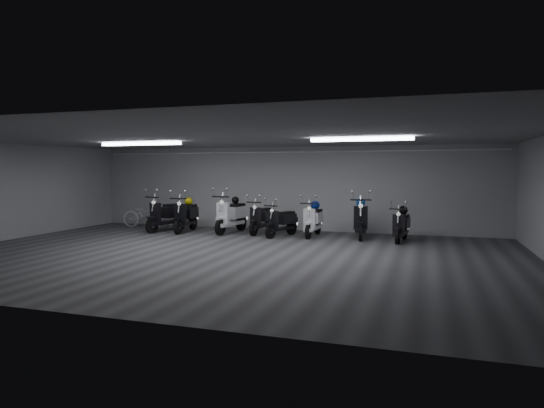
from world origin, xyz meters
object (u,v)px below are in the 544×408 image
(scooter_0, at_px, (166,210))
(scooter_7, at_px, (361,214))
(scooter_1, at_px, (186,211))
(bicycle, at_px, (146,212))
(scooter_2, at_px, (231,210))
(helmet_1, at_px, (189,201))
(scooter_8, at_px, (401,221))
(helmet_0, at_px, (361,203))
(scooter_3, at_px, (262,214))
(helmet_4, at_px, (315,205))
(helmet_3, at_px, (235,200))
(scooter_5, at_px, (281,217))
(scooter_6, at_px, (313,215))
(helmet_2, at_px, (403,210))

(scooter_0, xyz_separation_m, scooter_7, (6.30, 0.41, 0.01))
(scooter_1, bearing_deg, bicycle, 155.66)
(scooter_2, xyz_separation_m, scooter_7, (4.12, 0.09, -0.01))
(helmet_1, bearing_deg, scooter_2, 0.02)
(scooter_1, relative_size, scooter_8, 1.18)
(scooter_0, relative_size, scooter_2, 0.97)
(bicycle, bearing_deg, helmet_0, -96.82)
(scooter_3, relative_size, helmet_4, 6.37)
(helmet_3, bearing_deg, scooter_5, -19.62)
(helmet_0, distance_m, helmet_3, 4.05)
(scooter_7, xyz_separation_m, bicycle, (-7.50, 0.27, -0.17))
(helmet_0, bearing_deg, bicycle, -179.99)
(scooter_1, height_order, scooter_3, scooter_1)
(scooter_1, height_order, scooter_6, scooter_1)
(scooter_7, xyz_separation_m, scooter_8, (1.19, -0.39, -0.13))
(scooter_0, distance_m, scooter_5, 3.98)
(helmet_0, relative_size, helmet_4, 1.02)
(scooter_8, distance_m, helmet_3, 5.32)
(helmet_1, xyz_separation_m, helmet_2, (6.85, -0.08, -0.13))
(scooter_2, xyz_separation_m, scooter_8, (5.31, -0.30, -0.15))
(scooter_5, bearing_deg, scooter_8, 20.57)
(helmet_1, height_order, helmet_3, helmet_3)
(scooter_0, height_order, helmet_3, scooter_0)
(scooter_1, xyz_separation_m, scooter_5, (3.28, -0.09, -0.10))
(bicycle, xyz_separation_m, helmet_4, (6.10, -0.14, 0.38))
(scooter_2, distance_m, helmet_3, 0.41)
(scooter_0, bearing_deg, scooter_7, 17.73)
(scooter_2, xyz_separation_m, helmet_1, (-1.52, -0.00, 0.26))
(scooter_8, relative_size, helmet_1, 6.22)
(scooter_0, distance_m, scooter_2, 2.20)
(scooter_5, height_order, helmet_4, scooter_5)
(scooter_0, distance_m, bicycle, 1.39)
(scooter_2, distance_m, helmet_0, 4.11)
(scooter_2, relative_size, helmet_4, 7.38)
(helmet_0, bearing_deg, scooter_8, -28.52)
(scooter_2, height_order, helmet_2, scooter_2)
(bicycle, bearing_deg, scooter_6, -100.45)
(helmet_2, bearing_deg, scooter_5, -175.62)
(bicycle, bearing_deg, scooter_8, -101.20)
(scooter_8, xyz_separation_m, helmet_3, (-5.27, 0.58, 0.44))
(scooter_5, height_order, helmet_2, scooter_5)
(scooter_1, distance_m, scooter_8, 6.79)
(scooter_0, height_order, scooter_1, scooter_0)
(scooter_8, bearing_deg, scooter_7, 168.92)
(bicycle, relative_size, helmet_2, 6.47)
(scooter_3, relative_size, scooter_5, 1.06)
(scooter_6, xyz_separation_m, helmet_2, (2.63, -0.06, 0.22))
(scooter_0, bearing_deg, scooter_3, 21.45)
(scooter_0, relative_size, helmet_3, 8.08)
(scooter_6, height_order, scooter_7, scooter_7)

